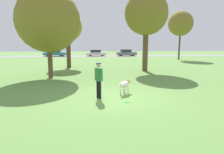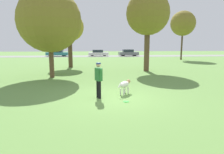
{
  "view_description": "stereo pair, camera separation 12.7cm",
  "coord_description": "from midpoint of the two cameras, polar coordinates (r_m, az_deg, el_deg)",
  "views": [
    {
      "loc": [
        -0.99,
        -8.68,
        2.39
      ],
      "look_at": [
        -0.07,
        0.34,
        0.9
      ],
      "focal_mm": 32.0,
      "sensor_mm": 36.0,
      "label": 1
    },
    {
      "loc": [
        -0.86,
        -8.7,
        2.39
      ],
      "look_at": [
        -0.07,
        0.34,
        0.9
      ],
      "focal_mm": 32.0,
      "sensor_mm": 36.0,
      "label": 2
    }
  ],
  "objects": [
    {
      "name": "tree_mid_center",
      "position": [
        21.32,
        -11.89,
        13.67
      ],
      "size": [
        2.9,
        2.9,
        5.59
      ],
      "color": "#4C3826",
      "rests_on": "ground_plane"
    },
    {
      "name": "person",
      "position": [
        8.85,
        -3.44,
        -0.16
      ],
      "size": [
        0.34,
        0.64,
        1.59
      ],
      "rotation": [
        0.0,
        0.0,
        -1.21
      ],
      "color": "black",
      "rests_on": "ground_plane"
    },
    {
      "name": "parked_car_white",
      "position": [
        41.32,
        -3.87,
        6.86
      ],
      "size": [
        4.06,
        1.68,
        1.27
      ],
      "rotation": [
        0.0,
        0.0,
        0.0
      ],
      "color": "white",
      "rests_on": "ground_plane"
    },
    {
      "name": "frisbee",
      "position": [
        8.48,
        4.44,
        -7.0
      ],
      "size": [
        0.25,
        0.25,
        0.02
      ],
      "color": "#33D838",
      "rests_on": "ground_plane"
    },
    {
      "name": "far_road_strip",
      "position": [
        41.05,
        -3.72,
        5.98
      ],
      "size": [
        120.0,
        6.0,
        0.01
      ],
      "color": "gray",
      "rests_on": "ground_plane"
    },
    {
      "name": "dog",
      "position": [
        9.68,
        4.06,
        -2.22
      ],
      "size": [
        0.78,
        1.0,
        0.66
      ],
      "rotation": [
        0.0,
        0.0,
        0.94
      ],
      "color": "silver",
      "rests_on": "ground_plane"
    },
    {
      "name": "ground_plane",
      "position": [
        9.06,
        1.03,
        -5.97
      ],
      "size": [
        120.0,
        120.0,
        0.0
      ],
      "primitive_type": "plane",
      "color": "#608C42"
    },
    {
      "name": "parked_car_teal",
      "position": [
        41.75,
        -15.23,
        6.62
      ],
      "size": [
        4.43,
        2.04,
        1.29
      ],
      "rotation": [
        0.0,
        0.0,
        -0.05
      ],
      "color": "teal",
      "rests_on": "ground_plane"
    },
    {
      "name": "tree_near_left",
      "position": [
        15.11,
        -17.19,
        15.11
      ],
      "size": [
        4.44,
        4.44,
        6.25
      ],
      "color": "brown",
      "rests_on": "ground_plane"
    },
    {
      "name": "tree_far_right",
      "position": [
        33.46,
        19.71,
        14.2
      ],
      "size": [
        3.78,
        3.78,
        7.44
      ],
      "color": "#4C3826",
      "rests_on": "ground_plane"
    },
    {
      "name": "tree_near_right",
      "position": [
        18.3,
        10.39,
        17.35
      ],
      "size": [
        3.76,
        3.76,
        6.92
      ],
      "color": "brown",
      "rests_on": "ground_plane"
    },
    {
      "name": "parked_car_grey",
      "position": [
        41.64,
        4.79,
        6.91
      ],
      "size": [
        4.07,
        1.91,
        1.35
      ],
      "rotation": [
        0.0,
        0.0,
        0.03
      ],
      "color": "slate",
      "rests_on": "ground_plane"
    }
  ]
}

